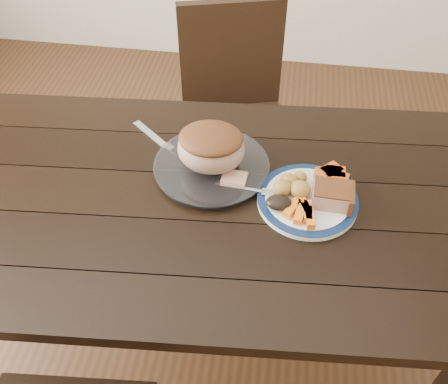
# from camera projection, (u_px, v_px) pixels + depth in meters

# --- Properties ---
(ground) EXTENTS (4.00, 4.00, 0.00)m
(ground) POSITION_uv_depth(u_px,v_px,m) (204.00, 328.00, 1.94)
(ground) COLOR #472B16
(ground) RESTS_ON ground
(dining_table) EXTENTS (1.66, 1.02, 0.75)m
(dining_table) POSITION_uv_depth(u_px,v_px,m) (198.00, 218.00, 1.47)
(dining_table) COLOR black
(dining_table) RESTS_ON ground
(chair_far) EXTENTS (0.52, 0.53, 0.93)m
(chair_far) POSITION_uv_depth(u_px,v_px,m) (235.00, 107.00, 2.07)
(chair_far) COLOR black
(chair_far) RESTS_ON ground
(dinner_plate) EXTENTS (0.28, 0.28, 0.02)m
(dinner_plate) POSITION_uv_depth(u_px,v_px,m) (307.00, 200.00, 1.38)
(dinner_plate) COLOR white
(dinner_plate) RESTS_ON dining_table
(plate_rim) EXTENTS (0.28, 0.28, 0.02)m
(plate_rim) POSITION_uv_depth(u_px,v_px,m) (308.00, 198.00, 1.38)
(plate_rim) COLOR #0D2045
(plate_rim) RESTS_ON dinner_plate
(serving_platter) EXTENTS (0.33, 0.33, 0.02)m
(serving_platter) POSITION_uv_depth(u_px,v_px,m) (212.00, 167.00, 1.48)
(serving_platter) COLOR white
(serving_platter) RESTS_ON dining_table
(pork_slice) EXTENTS (0.11, 0.09, 0.05)m
(pork_slice) POSITION_uv_depth(u_px,v_px,m) (332.00, 195.00, 1.35)
(pork_slice) COLOR tan
(pork_slice) RESTS_ON dinner_plate
(roasted_potatoes) EXTENTS (0.10, 0.10, 0.05)m
(roasted_potatoes) POSITION_uv_depth(u_px,v_px,m) (293.00, 185.00, 1.38)
(roasted_potatoes) COLOR gold
(roasted_potatoes) RESTS_ON dinner_plate
(carrot_batons) EXTENTS (0.09, 0.11, 0.02)m
(carrot_batons) POSITION_uv_depth(u_px,v_px,m) (302.00, 211.00, 1.33)
(carrot_batons) COLOR orange
(carrot_batons) RESTS_ON dinner_plate
(pumpkin_wedges) EXTENTS (0.10, 0.09, 0.04)m
(pumpkin_wedges) POSITION_uv_depth(u_px,v_px,m) (332.00, 177.00, 1.40)
(pumpkin_wedges) COLOR #E65419
(pumpkin_wedges) RESTS_ON dinner_plate
(dark_mushroom) EXTENTS (0.07, 0.05, 0.03)m
(dark_mushroom) POSITION_uv_depth(u_px,v_px,m) (279.00, 203.00, 1.34)
(dark_mushroom) COLOR black
(dark_mushroom) RESTS_ON dinner_plate
(fork) EXTENTS (0.18, 0.03, 0.00)m
(fork) POSITION_uv_depth(u_px,v_px,m) (251.00, 190.00, 1.39)
(fork) COLOR silver
(fork) RESTS_ON dinner_plate
(roast_joint) EXTENTS (0.19, 0.17, 0.13)m
(roast_joint) POSITION_uv_depth(u_px,v_px,m) (211.00, 149.00, 1.42)
(roast_joint) COLOR tan
(roast_joint) RESTS_ON serving_platter
(cut_slice) EXTENTS (0.07, 0.06, 0.02)m
(cut_slice) POSITION_uv_depth(u_px,v_px,m) (234.00, 179.00, 1.42)
(cut_slice) COLOR tan
(cut_slice) RESTS_ON serving_platter
(carving_knife) EXTENTS (0.26, 0.22, 0.01)m
(carving_knife) POSITION_uv_depth(u_px,v_px,m) (177.00, 154.00, 1.52)
(carving_knife) COLOR silver
(carving_knife) RESTS_ON dining_table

